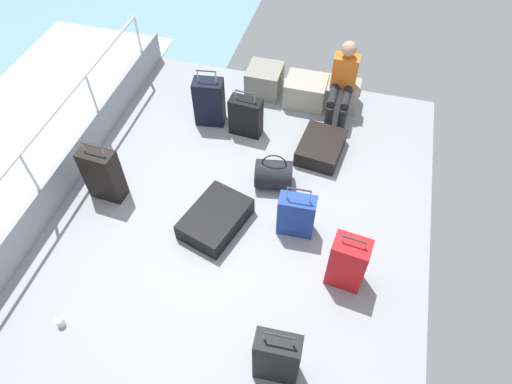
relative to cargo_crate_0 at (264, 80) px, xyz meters
name	(u,v)px	position (x,y,z in m)	size (l,w,h in m)	color
ground_plane	(243,208)	(0.30, -2.20, -0.24)	(4.40, 5.20, 0.06)	gray
gunwale_port	(76,159)	(-1.87, -2.20, 0.02)	(0.06, 5.20, 0.45)	gray
railing_port	(62,126)	(-1.87, -2.20, 0.58)	(0.04, 4.20, 1.02)	silver
cargo_crate_0	(264,80)	(0.00, 0.00, 0.00)	(0.53, 0.50, 0.41)	gray
cargo_crate_1	(306,91)	(0.64, -0.09, -0.01)	(0.62, 0.49, 0.39)	#9E9989
cargo_crate_2	(341,94)	(1.14, 0.00, -0.02)	(0.54, 0.41, 0.36)	#9E9989
passenger_seated	(343,80)	(1.14, -0.18, 0.34)	(0.34, 0.66, 1.06)	orange
suitcase_0	(216,219)	(0.07, -2.54, -0.09)	(0.77, 0.93, 0.23)	black
suitcase_1	(277,357)	(1.13, -3.99, 0.16)	(0.41, 0.22, 0.87)	black
suitcase_2	(103,174)	(-1.34, -2.44, 0.15)	(0.43, 0.26, 0.85)	black
suitcase_3	(246,117)	(-0.02, -0.93, 0.07)	(0.44, 0.25, 0.69)	black
suitcase_4	(296,215)	(0.97, -2.37, 0.07)	(0.42, 0.23, 0.74)	navy
suitcase_5	(321,147)	(1.04, -1.07, -0.10)	(0.61, 0.75, 0.22)	black
suitcase_6	(209,102)	(-0.57, -0.84, 0.14)	(0.43, 0.31, 0.85)	black
suitcase_7	(348,263)	(1.61, -2.86, 0.13)	(0.40, 0.30, 0.77)	red
duffel_bag	(274,174)	(0.57, -1.75, -0.02)	(0.51, 0.43, 0.51)	black
paper_cup	(60,322)	(-1.05, -4.10, -0.16)	(0.08, 0.08, 0.10)	white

